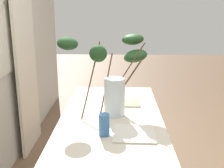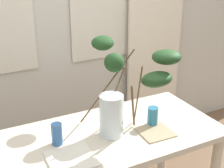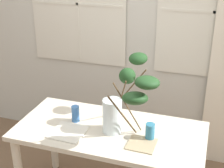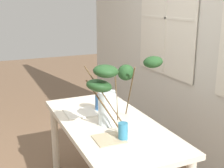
% 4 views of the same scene
% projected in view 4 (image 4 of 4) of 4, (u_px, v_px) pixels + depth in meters
% --- Properties ---
extents(back_wall_with_windows, '(5.40, 0.14, 2.79)m').
position_uv_depth(back_wall_with_windows, '(214.00, 34.00, 2.61)').
color(back_wall_with_windows, beige).
rests_on(back_wall_with_windows, ground).
extents(dining_table, '(1.47, 0.71, 0.74)m').
position_uv_depth(dining_table, '(109.00, 134.00, 2.42)').
color(dining_table, beige).
rests_on(dining_table, ground).
extents(vase_with_branches, '(0.51, 0.71, 0.55)m').
position_uv_depth(vase_with_branches, '(114.00, 91.00, 2.19)').
color(vase_with_branches, silver).
rests_on(vase_with_branches, dining_table).
extents(drinking_glass_blue_left, '(0.06, 0.06, 0.13)m').
position_uv_depth(drinking_glass_blue_left, '(99.00, 102.00, 2.65)').
color(drinking_glass_blue_left, '#386BAD').
rests_on(drinking_glass_blue_left, dining_table).
extents(drinking_glass_blue_right, '(0.07, 0.07, 0.12)m').
position_uv_depth(drinking_glass_blue_right, '(123.00, 131.00, 2.07)').
color(drinking_glass_blue_right, teal).
rests_on(drinking_glass_blue_right, dining_table).
extents(plate_square_left, '(0.26, 0.26, 0.01)m').
position_uv_depth(plate_square_left, '(80.00, 113.00, 2.58)').
color(plate_square_left, silver).
rests_on(plate_square_left, dining_table).
extents(plate_square_right, '(0.21, 0.21, 0.01)m').
position_uv_depth(plate_square_right, '(109.00, 139.00, 2.09)').
color(plate_square_right, tan).
rests_on(plate_square_right, dining_table).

